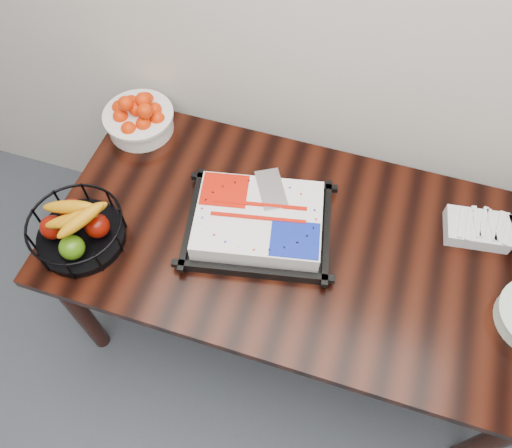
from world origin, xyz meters
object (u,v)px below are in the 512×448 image
(cake_tray, at_px, (259,222))
(fruit_basket, at_px, (77,229))
(tangerine_bowl, at_px, (138,115))
(table, at_px, (302,253))

(cake_tray, height_order, fruit_basket, fruit_basket)
(tangerine_bowl, bearing_deg, fruit_basket, -87.82)
(table, height_order, tangerine_bowl, tangerine_bowl)
(table, distance_m, fruit_basket, 0.80)
(table, relative_size, tangerine_bowl, 6.37)
(fruit_basket, bearing_deg, table, 16.99)
(table, relative_size, fruit_basket, 5.47)
(table, bearing_deg, tangerine_bowl, 157.63)
(cake_tray, relative_size, fruit_basket, 1.73)
(cake_tray, bearing_deg, fruit_basket, -158.52)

